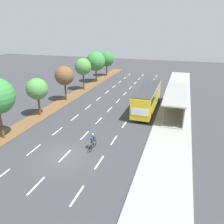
{
  "coord_description": "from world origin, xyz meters",
  "views": [
    {
      "loc": [
        9.83,
        -15.62,
        11.39
      ],
      "look_at": [
        1.63,
        9.51,
        1.2
      ],
      "focal_mm": 35.1,
      "sensor_mm": 36.0,
      "label": 1
    }
  ],
  "objects": [
    {
      "name": "median_tree_third",
      "position": [
        -8.25,
        15.1,
        4.2
      ],
      "size": [
        3.06,
        3.06,
        5.64
      ],
      "color": "brown",
      "rests_on": "median_strip"
    },
    {
      "name": "ground_plane",
      "position": [
        0.0,
        0.0,
        0.0
      ],
      "size": [
        140.0,
        140.0,
        0.0
      ],
      "primitive_type": "plane",
      "color": "#38383D"
    },
    {
      "name": "cyclist",
      "position": [
        2.03,
        2.03,
        0.79
      ],
      "size": [
        0.46,
        1.82,
        1.71
      ],
      "color": "black",
      "rests_on": "ground"
    },
    {
      "name": "median_tree_second",
      "position": [
        -8.37,
        8.08,
        3.79
      ],
      "size": [
        2.88,
        2.88,
        5.13
      ],
      "color": "brown",
      "rests_on": "median_strip"
    },
    {
      "name": "lane_divider_right",
      "position": [
        3.5,
        17.77,
        0.0
      ],
      "size": [
        0.14,
        46.54,
        0.01
      ],
      "color": "white",
      "rests_on": "ground"
    },
    {
      "name": "median_tree_fourth",
      "position": [
        -8.25,
        22.12,
        4.55
      ],
      "size": [
        3.13,
        3.13,
        6.02
      ],
      "color": "brown",
      "rests_on": "median_strip"
    },
    {
      "name": "sidewalk_right",
      "position": [
        9.25,
        20.0,
        0.07
      ],
      "size": [
        4.5,
        52.0,
        0.15
      ],
      "primitive_type": "cube",
      "color": "gray",
      "rests_on": "ground"
    },
    {
      "name": "median_tree_farthest",
      "position": [
        -8.48,
        36.16,
        4.2
      ],
      "size": [
        3.61,
        3.61,
        5.9
      ],
      "color": "brown",
      "rests_on": "median_strip"
    },
    {
      "name": "bus_shelter",
      "position": [
        9.53,
        14.91,
        1.87
      ],
      "size": [
        2.9,
        12.1,
        2.86
      ],
      "color": "gray",
      "rests_on": "sidewalk_right"
    },
    {
      "name": "lane_divider_center",
      "position": [
        0.0,
        17.77,
        0.0
      ],
      "size": [
        0.14,
        46.54,
        0.01
      ],
      "color": "white",
      "rests_on": "ground"
    },
    {
      "name": "lane_divider_left",
      "position": [
        -3.5,
        17.77,
        0.0
      ],
      "size": [
        0.14,
        46.54,
        0.01
      ],
      "color": "white",
      "rests_on": "ground"
    },
    {
      "name": "median_tree_fifth",
      "position": [
        -8.48,
        29.14,
        4.58
      ],
      "size": [
        4.15,
        4.15,
        6.55
      ],
      "color": "brown",
      "rests_on": "median_strip"
    },
    {
      "name": "median_strip",
      "position": [
        -8.3,
        20.0,
        0.06
      ],
      "size": [
        2.6,
        52.0,
        0.12
      ],
      "primitive_type": "cube",
      "color": "brown",
      "rests_on": "ground"
    },
    {
      "name": "bus",
      "position": [
        5.25,
        15.01,
        2.07
      ],
      "size": [
        2.54,
        11.29,
        3.37
      ],
      "color": "yellow",
      "rests_on": "ground"
    }
  ]
}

